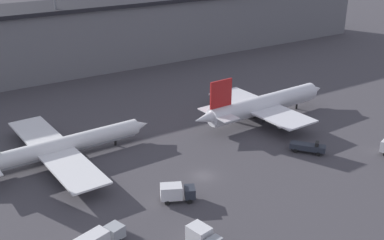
{
  "coord_description": "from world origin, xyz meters",
  "views": [
    {
      "loc": [
        -44.64,
        -65.37,
        44.24
      ],
      "look_at": [
        5.16,
        12.05,
        6.0
      ],
      "focal_mm": 45.0,
      "sensor_mm": 36.0,
      "label": 1
    }
  ],
  "objects": [
    {
      "name": "ground",
      "position": [
        0.0,
        0.0,
        0.0
      ],
      "size": [
        600.0,
        600.0,
        0.0
      ],
      "primitive_type": "plane",
      "color": "#423F44"
    },
    {
      "name": "terminal_building",
      "position": [
        0.0,
        80.05,
        10.49
      ],
      "size": [
        238.77,
        21.91,
        20.86
      ],
      "color": "slate",
      "rests_on": "ground"
    },
    {
      "name": "airplane_0",
      "position": [
        -20.57,
        20.7,
        3.0
      ],
      "size": [
        39.92,
        37.12,
        13.46
      ],
      "rotation": [
        0.0,
        0.0,
        0.04
      ],
      "color": "white",
      "rests_on": "ground"
    },
    {
      "name": "airplane_1",
      "position": [
        27.66,
        15.56,
        3.68
      ],
      "size": [
        40.42,
        28.62,
        12.21
      ],
      "rotation": [
        0.0,
        0.0,
        0.04
      ],
      "color": "silver",
      "rests_on": "ground"
    },
    {
      "name": "service_vehicle_0",
      "position": [
        -12.09,
        -17.68,
        1.81
      ],
      "size": [
        3.5,
        5.68,
        3.26
      ],
      "rotation": [
        0.0,
        0.0,
        -1.38
      ],
      "color": "#9EA3A8",
      "rests_on": "ground"
    },
    {
      "name": "service_vehicle_1",
      "position": [
        23.51,
        -3.48,
        1.27
      ],
      "size": [
        6.03,
        6.93,
        2.69
      ],
      "rotation": [
        0.0,
        0.0,
        -0.91
      ],
      "color": "#282D38",
      "rests_on": "ground"
    },
    {
      "name": "service_vehicle_3",
      "position": [
        -8.77,
        -4.68,
        1.73
      ],
      "size": [
        6.37,
        4.85,
        3.08
      ],
      "rotation": [
        0.0,
        0.0,
        -0.45
      ],
      "color": "#282D38",
      "rests_on": "ground"
    },
    {
      "name": "service_vehicle_4",
      "position": [
        -25.07,
        -10.08,
        1.84
      ],
      "size": [
        8.13,
        4.57,
        3.25
      ],
      "rotation": [
        0.0,
        0.0,
        0.29
      ],
      "color": "#9EA3A8",
      "rests_on": "ground"
    },
    {
      "name": "lamp_post_1",
      "position": [
        -2.2,
        72.58,
        17.63
      ],
      "size": [
        1.8,
        1.8,
        28.15
      ],
      "color": "slate",
      "rests_on": "ground"
    },
    {
      "name": "lamp_post_2",
      "position": [
        68.49,
        72.58,
        16.56
      ],
      "size": [
        1.8,
        1.8,
        26.2
      ],
      "color": "slate",
      "rests_on": "ground"
    }
  ]
}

